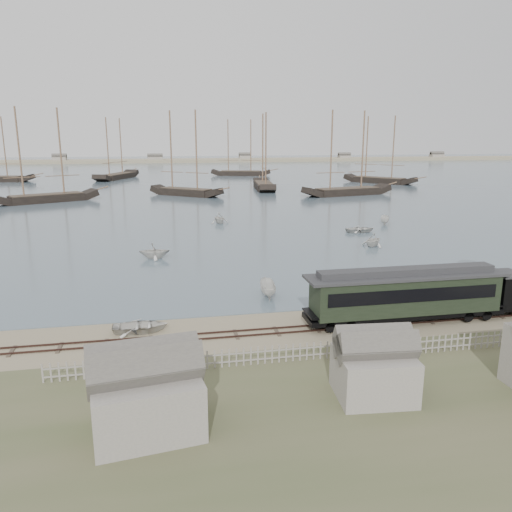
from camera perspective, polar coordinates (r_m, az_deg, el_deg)
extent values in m
plane|color=gray|center=(38.74, 3.16, -7.44)|extent=(600.00, 600.00, 0.00)
cube|color=#465964|center=(205.71, -8.64, 9.48)|extent=(600.00, 336.00, 0.06)
cube|color=#39241F|center=(36.45, 4.13, -8.66)|extent=(120.00, 0.08, 0.12)
cube|color=#39241F|center=(37.35, 3.73, -8.10)|extent=(120.00, 0.08, 0.12)
cube|color=#403229|center=(36.93, 3.92, -8.48)|extent=(120.00, 1.80, 0.06)
cube|color=tan|center=(285.53, -9.39, 10.53)|extent=(500.00, 20.00, 1.80)
cube|color=black|center=(43.93, 26.59, -3.46)|extent=(1.99, 2.43, 2.54)
cube|color=#303033|center=(43.59, 26.77, -1.79)|extent=(2.21, 2.65, 0.13)
cube|color=black|center=(39.80, 16.53, -6.25)|extent=(15.38, 2.53, 0.38)
cube|color=black|center=(39.32, 16.68, -4.13)|extent=(14.28, 2.75, 2.75)
cube|color=black|center=(38.08, 17.67, -4.35)|extent=(13.18, 0.06, 0.99)
cube|color=black|center=(40.43, 15.80, -3.19)|extent=(13.18, 0.06, 0.99)
cube|color=#303033|center=(38.93, 16.82, -2.13)|extent=(15.38, 2.97, 0.20)
cube|color=#303033|center=(38.85, 16.85, -1.66)|extent=(13.73, 1.32, 0.49)
imported|color=silver|center=(37.51, -13.08, -7.83)|extent=(2.84, 3.97, 0.82)
imported|color=silver|center=(58.82, -11.54, 0.59)|extent=(3.19, 3.64, 1.83)
imported|color=silver|center=(44.07, 1.34, -3.80)|extent=(3.56, 1.60, 1.34)
imported|color=silver|center=(75.36, 11.84, 3.02)|extent=(3.20, 4.41, 0.90)
imported|color=silver|center=(65.76, 13.22, 1.81)|extent=(4.20, 4.32, 1.73)
imported|color=silver|center=(83.16, 14.48, 3.98)|extent=(3.59, 2.57, 1.30)
imported|color=silver|center=(81.54, -4.20, 4.36)|extent=(4.10, 3.80, 1.78)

